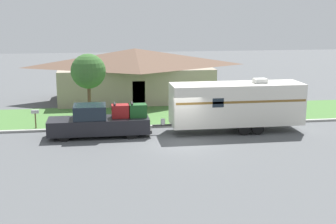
# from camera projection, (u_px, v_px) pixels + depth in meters

# --- Properties ---
(ground_plane) EXTENTS (120.00, 120.00, 0.00)m
(ground_plane) POSITION_uv_depth(u_px,v_px,m) (183.00, 142.00, 27.60)
(ground_plane) COLOR #515456
(curb_strip) EXTENTS (80.00, 0.30, 0.14)m
(curb_strip) POSITION_uv_depth(u_px,v_px,m) (173.00, 126.00, 31.21)
(curb_strip) COLOR #999993
(curb_strip) RESTS_ON ground_plane
(lawn_strip) EXTENTS (80.00, 7.00, 0.03)m
(lawn_strip) POSITION_uv_depth(u_px,v_px,m) (165.00, 115.00, 34.74)
(lawn_strip) COLOR #477538
(lawn_strip) RESTS_ON ground_plane
(house_across_street) EXTENTS (13.78, 7.60, 4.40)m
(house_across_street) POSITION_uv_depth(u_px,v_px,m) (135.00, 73.00, 40.37)
(house_across_street) COLOR gray
(house_across_street) RESTS_ON ground_plane
(pickup_truck) EXTENTS (6.26, 1.92, 2.08)m
(pickup_truck) POSITION_uv_depth(u_px,v_px,m) (100.00, 122.00, 28.63)
(pickup_truck) COLOR black
(pickup_truck) RESTS_ON ground_plane
(travel_trailer) EXTENTS (9.57, 2.37, 3.38)m
(travel_trailer) POSITION_uv_depth(u_px,v_px,m) (237.00, 104.00, 29.69)
(travel_trailer) COLOR black
(travel_trailer) RESTS_ON ground_plane
(mailbox) EXTENTS (0.48, 0.20, 1.25)m
(mailbox) POSITION_uv_depth(u_px,v_px,m) (35.00, 114.00, 30.50)
(mailbox) COLOR brown
(mailbox) RESTS_ON ground_plane
(tree_in_yard) EXTENTS (2.42, 2.42, 4.69)m
(tree_in_yard) POSITION_uv_depth(u_px,v_px,m) (88.00, 72.00, 32.29)
(tree_in_yard) COLOR brown
(tree_in_yard) RESTS_ON ground_plane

